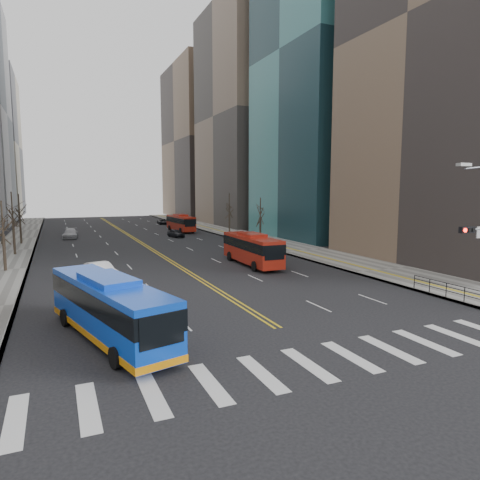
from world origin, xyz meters
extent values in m
plane|color=black|center=(0.00, 0.00, 0.00)|extent=(220.00, 220.00, 0.00)
cube|color=slate|center=(17.50, 45.00, 0.07)|extent=(7.00, 130.00, 0.15)
cube|color=slate|center=(-16.50, 45.00, 0.07)|extent=(5.00, 130.00, 0.15)
cube|color=silver|center=(-13.00, 0.00, 0.01)|extent=(0.70, 4.00, 0.01)
cube|color=silver|center=(-10.64, 0.00, 0.01)|extent=(0.70, 4.00, 0.01)
cube|color=silver|center=(-8.27, 0.00, 0.01)|extent=(0.70, 4.00, 0.01)
cube|color=silver|center=(-5.91, 0.00, 0.01)|extent=(0.70, 4.00, 0.01)
cube|color=silver|center=(-3.55, 0.00, 0.01)|extent=(0.70, 4.00, 0.01)
cube|color=silver|center=(-1.18, 0.00, 0.01)|extent=(0.70, 4.00, 0.01)
cube|color=silver|center=(1.18, 0.00, 0.01)|extent=(0.70, 4.00, 0.01)
cube|color=silver|center=(3.55, 0.00, 0.01)|extent=(0.70, 4.00, 0.01)
cube|color=silver|center=(5.91, 0.00, 0.01)|extent=(0.70, 4.00, 0.01)
cube|color=silver|center=(8.27, 0.00, 0.01)|extent=(0.70, 4.00, 0.01)
cube|color=gold|center=(-0.20, 55.00, 0.01)|extent=(0.15, 100.00, 0.01)
cube|color=gold|center=(0.20, 55.00, 0.01)|extent=(0.15, 100.00, 0.01)
cube|color=brown|center=(31.00, 18.00, 25.00)|extent=(20.00, 24.00, 50.00)
cube|color=teal|center=(31.00, 44.00, 29.00)|extent=(20.00, 22.00, 58.00)
cube|color=#7A6554|center=(30.00, 71.00, 23.00)|extent=(20.00, 26.00, 46.00)
cube|color=brown|center=(29.00, 103.00, 21.00)|extent=(18.00, 30.00, 42.00)
cube|color=black|center=(11.00, 2.00, 5.50)|extent=(1.10, 0.28, 0.38)
cylinder|color=#FF190C|center=(10.65, 1.84, 5.50)|extent=(0.24, 0.08, 0.24)
cylinder|color=black|center=(11.00, 1.84, 5.50)|extent=(0.24, 0.08, 0.24)
cylinder|color=black|center=(11.35, 1.84, 5.50)|extent=(0.24, 0.08, 0.24)
cube|color=#999993|center=(10.40, 2.00, 9.30)|extent=(0.90, 0.35, 0.18)
cube|color=black|center=(14.30, 6.00, 1.15)|extent=(0.04, 6.00, 0.04)
cylinder|color=black|center=(14.30, 4.50, 0.65)|extent=(0.06, 0.06, 1.00)
cylinder|color=black|center=(14.30, 6.00, 0.65)|extent=(0.06, 0.06, 1.00)
cylinder|color=black|center=(14.30, 7.50, 0.65)|extent=(0.06, 0.06, 1.00)
cylinder|color=black|center=(14.30, 9.00, 0.65)|extent=(0.06, 0.06, 1.00)
cylinder|color=black|center=(-16.00, 30.00, 1.80)|extent=(0.28, 0.28, 3.60)
cylinder|color=black|center=(-16.00, 41.00, 2.00)|extent=(0.28, 0.28, 4.00)
cylinder|color=black|center=(-16.00, 52.00, 1.90)|extent=(0.28, 0.28, 3.80)
cylinder|color=black|center=(16.00, 40.00, 1.75)|extent=(0.28, 0.28, 3.50)
cylinder|color=black|center=(16.00, 52.00, 1.88)|extent=(0.28, 0.28, 3.75)
cube|color=blue|center=(-9.03, 6.95, 1.73)|extent=(5.33, 11.93, 2.77)
cube|color=black|center=(-9.03, 6.95, 2.28)|extent=(5.40, 11.96, 1.00)
cube|color=blue|center=(-9.03, 6.95, 3.22)|extent=(2.93, 4.45, 0.40)
cube|color=orange|center=(-9.03, 6.95, 0.55)|extent=(5.40, 11.96, 0.35)
cylinder|color=black|center=(-9.26, 3.02, 0.50)|extent=(0.54, 1.04, 1.00)
cylinder|color=black|center=(-6.90, 3.64, 0.50)|extent=(0.54, 1.04, 1.00)
cylinder|color=black|center=(-11.16, 10.26, 0.50)|extent=(0.54, 1.04, 1.00)
cylinder|color=black|center=(-8.81, 10.88, 0.50)|extent=(0.54, 1.04, 1.00)
cube|color=#AB2112|center=(7.20, 24.06, 1.69)|extent=(2.58, 10.48, 2.68)
cube|color=black|center=(7.20, 24.06, 2.23)|extent=(2.64, 10.50, 0.97)
cube|color=#AB2112|center=(7.20, 24.06, 3.13)|extent=(1.97, 3.69, 0.40)
cylinder|color=black|center=(5.95, 20.74, 0.50)|extent=(0.32, 1.01, 1.00)
cylinder|color=black|center=(8.32, 20.69, 0.50)|extent=(0.32, 1.01, 1.00)
cylinder|color=black|center=(6.09, 27.42, 0.50)|extent=(0.32, 1.01, 1.00)
cylinder|color=black|center=(8.46, 27.37, 0.50)|extent=(0.32, 1.01, 1.00)
cube|color=#AB2112|center=(9.82, 60.74, 1.63)|extent=(2.87, 10.10, 2.55)
cube|color=black|center=(9.82, 60.74, 2.15)|extent=(2.93, 10.12, 0.93)
cube|color=#AB2112|center=(9.82, 60.74, 3.00)|extent=(2.02, 3.60, 0.40)
cylinder|color=black|center=(8.88, 57.49, 0.50)|extent=(0.36, 1.02, 1.00)
cylinder|color=black|center=(11.15, 57.62, 0.50)|extent=(0.36, 1.02, 1.00)
cylinder|color=black|center=(8.49, 63.86, 0.50)|extent=(0.36, 1.02, 1.00)
cylinder|color=black|center=(10.76, 64.00, 0.50)|extent=(0.36, 1.02, 1.00)
imported|color=white|center=(-8.02, 22.39, 0.78)|extent=(3.07, 5.01, 1.56)
imported|color=black|center=(6.60, 52.10, 0.66)|extent=(2.41, 4.12, 1.32)
imported|color=#9D9CA1|center=(-9.32, 57.34, 0.76)|extent=(2.58, 5.39, 1.52)
imported|color=black|center=(10.58, 78.19, 0.58)|extent=(2.14, 4.27, 1.16)
camera|label=1|loc=(-11.40, -15.78, 7.94)|focal=32.00mm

